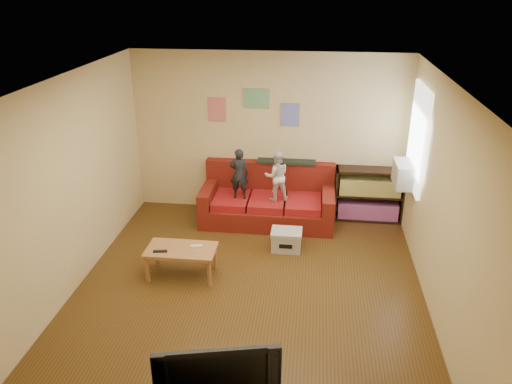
# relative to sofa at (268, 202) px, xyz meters

# --- Properties ---
(room_shell) EXTENTS (4.52, 5.02, 2.72)m
(room_shell) POSITION_rel_sofa_xyz_m (-0.05, -2.07, 1.03)
(room_shell) COLOR #533815
(room_shell) RESTS_ON ground
(sofa) EXTENTS (2.16, 0.99, 0.95)m
(sofa) POSITION_rel_sofa_xyz_m (0.00, 0.00, 0.00)
(sofa) COLOR maroon
(sofa) RESTS_ON ground
(child_a) EXTENTS (0.31, 0.20, 0.83)m
(child_a) POSITION_rel_sofa_xyz_m (-0.45, -0.17, 0.55)
(child_a) COLOR black
(child_a) RESTS_ON sofa
(child_b) EXTENTS (0.46, 0.40, 0.82)m
(child_b) POSITION_rel_sofa_xyz_m (0.15, -0.17, 0.54)
(child_b) COLOR silver
(child_b) RESTS_ON sofa
(coffee_table) EXTENTS (0.93, 0.51, 0.42)m
(coffee_table) POSITION_rel_sofa_xyz_m (-0.99, -1.83, 0.04)
(coffee_table) COLOR #B17643
(coffee_table) RESTS_ON ground
(remote) EXTENTS (0.19, 0.08, 0.02)m
(remote) POSITION_rel_sofa_xyz_m (-1.24, -1.95, 0.11)
(remote) COLOR black
(remote) RESTS_ON coffee_table
(game_controller) EXTENTS (0.16, 0.07, 0.03)m
(game_controller) POSITION_rel_sofa_xyz_m (-0.79, -1.78, 0.12)
(game_controller) COLOR white
(game_controller) RESTS_ON coffee_table
(bookshelf) EXTENTS (1.12, 0.33, 0.89)m
(bookshelf) POSITION_rel_sofa_xyz_m (1.65, 0.22, 0.08)
(bookshelf) COLOR black
(bookshelf) RESTS_ON ground
(window) EXTENTS (0.04, 1.08, 1.48)m
(window) POSITION_rel_sofa_xyz_m (2.17, -0.42, 1.32)
(window) COLOR white
(window) RESTS_ON room_shell
(ac_unit) EXTENTS (0.28, 0.55, 0.35)m
(ac_unit) POSITION_rel_sofa_xyz_m (2.05, -0.42, 0.76)
(ac_unit) COLOR #B7B2A3
(ac_unit) RESTS_ON window
(artwork_left) EXTENTS (0.30, 0.01, 0.40)m
(artwork_left) POSITION_rel_sofa_xyz_m (-0.90, 0.41, 1.43)
(artwork_left) COLOR #D87266
(artwork_left) RESTS_ON room_shell
(artwork_center) EXTENTS (0.42, 0.01, 0.32)m
(artwork_center) POSITION_rel_sofa_xyz_m (-0.25, 0.41, 1.63)
(artwork_center) COLOR #72B27F
(artwork_center) RESTS_ON room_shell
(artwork_right) EXTENTS (0.30, 0.01, 0.38)m
(artwork_right) POSITION_rel_sofa_xyz_m (0.30, 0.41, 1.38)
(artwork_right) COLOR #727FCC
(artwork_right) RESTS_ON room_shell
(file_box) EXTENTS (0.45, 0.35, 0.31)m
(file_box) POSITION_rel_sofa_xyz_m (0.37, -0.96, -0.16)
(file_box) COLOR beige
(file_box) RESTS_ON ground
(television) EXTENTS (1.04, 0.37, 0.60)m
(television) POSITION_rel_sofa_xyz_m (-0.01, -4.32, 0.43)
(television) COLOR black
(television) RESTS_ON tv_stand
(tissue) EXTENTS (0.12, 0.12, 0.10)m
(tissue) POSITION_rel_sofa_xyz_m (0.46, -0.99, -0.27)
(tissue) COLOR white
(tissue) RESTS_ON ground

